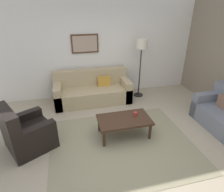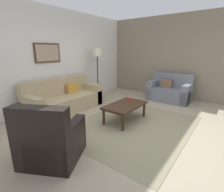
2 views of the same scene
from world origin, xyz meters
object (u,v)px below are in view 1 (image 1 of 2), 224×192
(couch_main, at_px, (92,91))
(cup, at_px, (135,114))
(lamp_standing, at_px, (141,50))
(framed_artwork, at_px, (85,44))
(armchair_leather, at_px, (25,135))
(coffee_table, at_px, (124,121))

(couch_main, distance_m, cup, 1.89)
(lamp_standing, relative_size, framed_artwork, 2.26)
(couch_main, height_order, lamp_standing, lamp_standing)
(armchair_leather, distance_m, lamp_standing, 3.61)
(couch_main, distance_m, coffee_table, 1.86)
(coffee_table, distance_m, lamp_standing, 2.30)
(coffee_table, relative_size, framed_artwork, 1.45)
(coffee_table, height_order, framed_artwork, framed_artwork)
(cup, distance_m, lamp_standing, 2.10)
(cup, height_order, lamp_standing, lamp_standing)
(couch_main, relative_size, lamp_standing, 1.24)
(framed_artwork, bearing_deg, coffee_table, -77.46)
(lamp_standing, height_order, framed_artwork, framed_artwork)
(coffee_table, xyz_separation_m, cup, (0.27, 0.06, 0.09))
(coffee_table, height_order, cup, cup)
(armchair_leather, xyz_separation_m, cup, (2.23, -0.01, 0.15))
(framed_artwork, bearing_deg, lamp_standing, -16.45)
(armchair_leather, height_order, cup, armchair_leather)
(armchair_leather, bearing_deg, lamp_standing, 29.73)
(couch_main, height_order, framed_artwork, framed_artwork)
(cup, distance_m, framed_artwork, 2.55)
(cup, bearing_deg, lamp_standing, 66.22)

